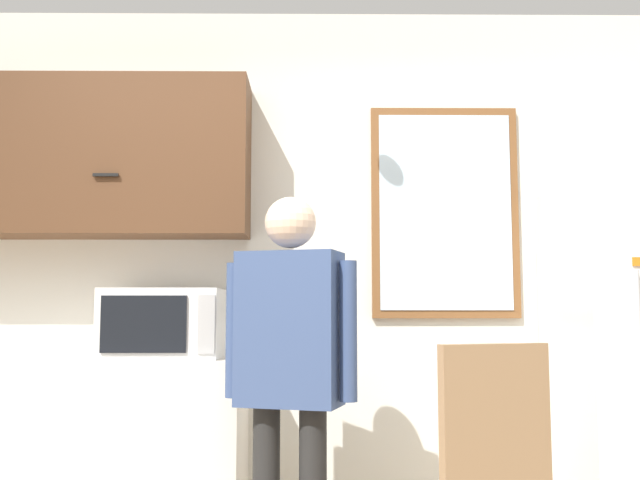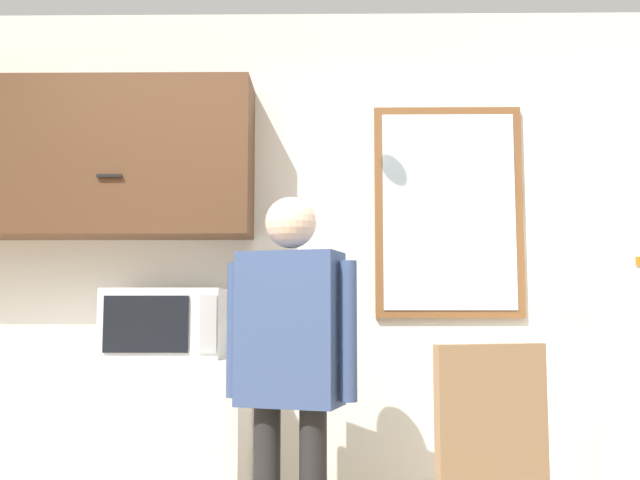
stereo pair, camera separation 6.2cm
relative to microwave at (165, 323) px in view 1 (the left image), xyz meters
The scene contains 6 objects.
back_wall 0.70m from the microwave, 31.33° to the left, with size 6.00×0.06×2.70m.
counter 0.89m from the microwave, behind, with size 2.02×0.57×0.91m.
upper_cabinets 1.05m from the microwave, 167.02° to the left, with size 2.02×0.33×0.78m.
microwave is the anchor object (origin of this frame).
person 0.74m from the microwave, 35.69° to the right, with size 0.54×0.33×1.60m.
window 1.51m from the microwave, 12.01° to the left, with size 0.76×0.05×1.09m.
Camera 1 is at (0.14, -1.89, 1.13)m, focal length 40.00 mm.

